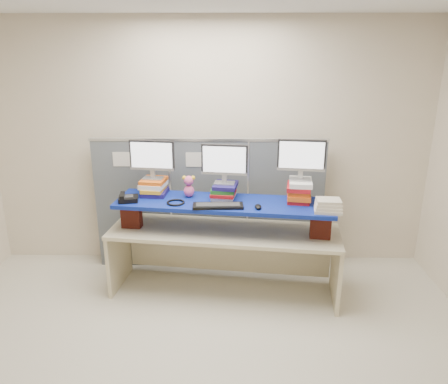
{
  "coord_description": "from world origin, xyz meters",
  "views": [
    {
      "loc": [
        0.25,
        -2.86,
        2.49
      ],
      "look_at": [
        0.18,
        1.2,
        1.11
      ],
      "focal_mm": 35.0,
      "sensor_mm": 36.0,
      "label": 1
    }
  ],
  "objects_px": {
    "desk_phone": "(128,198)",
    "monitor_right": "(301,157)",
    "blue_board": "(224,203)",
    "monitor_left": "(152,157)",
    "monitor_center": "(224,162)",
    "keyboard": "(218,206)",
    "desk": "(224,243)"
  },
  "relations": [
    {
      "from": "monitor_left",
      "to": "monitor_center",
      "type": "distance_m",
      "value": 0.74
    },
    {
      "from": "monitor_right",
      "to": "blue_board",
      "type": "bearing_deg",
      "value": -170.87
    },
    {
      "from": "desk",
      "to": "blue_board",
      "type": "relative_size",
      "value": 1.11
    },
    {
      "from": "monitor_right",
      "to": "desk_phone",
      "type": "bearing_deg",
      "value": -171.92
    },
    {
      "from": "monitor_center",
      "to": "monitor_right",
      "type": "bearing_deg",
      "value": 0.0
    },
    {
      "from": "monitor_left",
      "to": "monitor_right",
      "type": "bearing_deg",
      "value": -0.0
    },
    {
      "from": "monitor_center",
      "to": "desk_phone",
      "type": "bearing_deg",
      "value": -165.69
    },
    {
      "from": "monitor_left",
      "to": "keyboard",
      "type": "bearing_deg",
      "value": -21.53
    },
    {
      "from": "keyboard",
      "to": "desk_phone",
      "type": "distance_m",
      "value": 0.92
    },
    {
      "from": "monitor_center",
      "to": "keyboard",
      "type": "distance_m",
      "value": 0.46
    },
    {
      "from": "monitor_right",
      "to": "desk_phone",
      "type": "distance_m",
      "value": 1.75
    },
    {
      "from": "monitor_left",
      "to": "keyboard",
      "type": "relative_size",
      "value": 0.94
    },
    {
      "from": "blue_board",
      "to": "monitor_left",
      "type": "distance_m",
      "value": 0.87
    },
    {
      "from": "monitor_left",
      "to": "monitor_center",
      "type": "relative_size",
      "value": 1.0
    },
    {
      "from": "blue_board",
      "to": "monitor_right",
      "type": "bearing_deg",
      "value": 9.13
    },
    {
      "from": "blue_board",
      "to": "monitor_right",
      "type": "xyz_separation_m",
      "value": [
        0.75,
        0.03,
        0.47
      ]
    },
    {
      "from": "blue_board",
      "to": "monitor_right",
      "type": "distance_m",
      "value": 0.88
    },
    {
      "from": "desk_phone",
      "to": "blue_board",
      "type": "bearing_deg",
      "value": -9.46
    },
    {
      "from": "monitor_left",
      "to": "monitor_right",
      "type": "height_order",
      "value": "monitor_right"
    },
    {
      "from": "desk",
      "to": "desk_phone",
      "type": "bearing_deg",
      "value": -172.75
    },
    {
      "from": "monitor_right",
      "to": "keyboard",
      "type": "relative_size",
      "value": 0.94
    },
    {
      "from": "monitor_left",
      "to": "desk",
      "type": "bearing_deg",
      "value": -8.95
    },
    {
      "from": "desk",
      "to": "monitor_center",
      "type": "height_order",
      "value": "monitor_center"
    },
    {
      "from": "desk_phone",
      "to": "monitor_right",
      "type": "bearing_deg",
      "value": -8.63
    },
    {
      "from": "monitor_left",
      "to": "monitor_right",
      "type": "xyz_separation_m",
      "value": [
        1.48,
        -0.18,
        0.05
      ]
    },
    {
      "from": "monitor_left",
      "to": "monitor_center",
      "type": "height_order",
      "value": "monitor_left"
    },
    {
      "from": "monitor_right",
      "to": "keyboard",
      "type": "distance_m",
      "value": 0.93
    },
    {
      "from": "monitor_center",
      "to": "desk_phone",
      "type": "xyz_separation_m",
      "value": [
        -0.96,
        -0.12,
        -0.35
      ]
    },
    {
      "from": "blue_board",
      "to": "desk_phone",
      "type": "height_order",
      "value": "desk_phone"
    },
    {
      "from": "monitor_left",
      "to": "monitor_center",
      "type": "xyz_separation_m",
      "value": [
        0.73,
        -0.09,
        -0.02
      ]
    },
    {
      "from": "monitor_left",
      "to": "desk_phone",
      "type": "distance_m",
      "value": 0.48
    },
    {
      "from": "monitor_left",
      "to": "desk_phone",
      "type": "bearing_deg",
      "value": -129.6
    }
  ]
}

